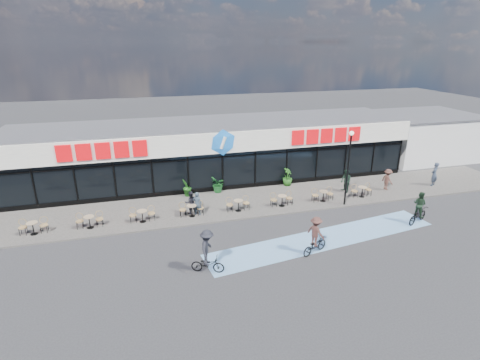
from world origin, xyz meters
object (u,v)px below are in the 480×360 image
at_px(potted_plant_right, 287,177).
at_px(pedestrian_a, 346,181).
at_px(patron_left, 197,203).
at_px(lamp_post, 349,162).
at_px(potted_plant_left, 187,187).
at_px(cyclist_a, 315,238).
at_px(bistro_set_0, 33,226).
at_px(patron_right, 191,202).
at_px(potted_plant_mid, 218,184).
at_px(cyclist_b, 418,211).
at_px(pedestrian_c, 434,174).
at_px(pedestrian_b, 387,179).

relative_size(potted_plant_right, pedestrian_a, 0.78).
height_order(potted_plant_right, patron_left, patron_left).
bearing_deg(lamp_post, patron_left, 174.16).
bearing_deg(potted_plant_left, cyclist_a, -59.41).
height_order(lamp_post, potted_plant_right, lamp_post).
relative_size(bistro_set_0, potted_plant_right, 1.14).
relative_size(patron_right, pedestrian_a, 0.87).
height_order(potted_plant_mid, cyclist_b, cyclist_b).
bearing_deg(patron_right, pedestrian_c, 176.49).
xyz_separation_m(patron_left, pedestrian_b, (14.24, 0.60, 0.03)).
distance_m(patron_right, cyclist_a, 8.44).
relative_size(patron_right, cyclist_a, 0.73).
distance_m(potted_plant_left, pedestrian_a, 11.47).
relative_size(potted_plant_mid, cyclist_a, 0.58).
bearing_deg(bistro_set_0, potted_plant_left, 19.34).
relative_size(pedestrian_a, pedestrian_b, 1.09).
bearing_deg(patron_right, cyclist_a, 127.55).
xyz_separation_m(lamp_post, cyclist_b, (3.00, -3.43, -2.34)).
xyz_separation_m(patron_right, pedestrian_a, (11.39, 0.66, 0.11)).
xyz_separation_m(bistro_set_0, pedestrian_b, (23.69, 0.66, 0.34)).
distance_m(lamp_post, pedestrian_b, 5.18).
xyz_separation_m(potted_plant_left, cyclist_a, (5.45, -9.22, 0.11)).
distance_m(patron_left, pedestrian_b, 14.25).
bearing_deg(potted_plant_mid, pedestrian_c, -10.27).
xyz_separation_m(patron_right, cyclist_b, (13.22, -4.73, -0.09)).
bearing_deg(cyclist_a, lamp_post, 47.36).
bearing_deg(lamp_post, potted_plant_left, 157.47).
height_order(bistro_set_0, patron_right, patron_right).
height_order(potted_plant_left, cyclist_a, cyclist_a).
xyz_separation_m(bistro_set_0, cyclist_a, (14.66, -5.98, 0.32)).
relative_size(bistro_set_0, patron_left, 1.00).
distance_m(pedestrian_a, cyclist_a, 9.08).
xyz_separation_m(potted_plant_mid, pedestrian_a, (8.97, -2.39, 0.26)).
distance_m(patron_right, pedestrian_a, 11.41).
height_order(potted_plant_mid, pedestrian_c, pedestrian_c).
bearing_deg(bistro_set_0, lamp_post, -2.83).
relative_size(cyclist_a, cyclist_b, 1.03).
relative_size(potted_plant_mid, pedestrian_b, 0.76).
bearing_deg(cyclist_b, potted_plant_mid, 144.21).
xyz_separation_m(pedestrian_c, cyclist_b, (-5.35, -4.86, -0.25)).
distance_m(potted_plant_left, cyclist_a, 10.71).
height_order(lamp_post, pedestrian_b, lamp_post).
relative_size(potted_plant_left, potted_plant_mid, 1.10).
height_order(bistro_set_0, cyclist_b, cyclist_b).
relative_size(potted_plant_right, patron_left, 0.88).
relative_size(bistro_set_0, patron_right, 1.02).
height_order(pedestrian_b, cyclist_b, cyclist_b).
relative_size(bistro_set_0, cyclist_b, 0.76).
bearing_deg(lamp_post, cyclist_b, -48.89).
height_order(potted_plant_mid, potted_plant_right, potted_plant_right).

